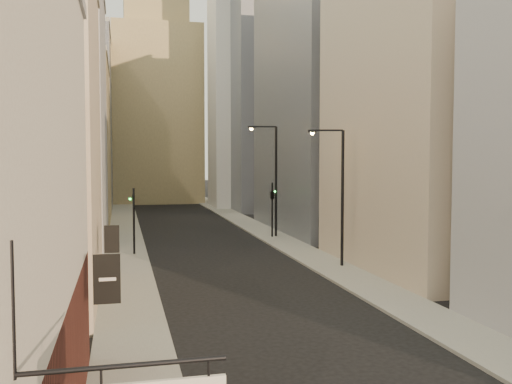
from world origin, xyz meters
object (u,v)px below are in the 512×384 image
at_px(white_tower, 239,79).
at_px(traffic_light_left, 134,209).
at_px(clock_tower, 156,94).
at_px(streetlamp_far, 273,174).
at_px(traffic_light_right, 272,195).
at_px(streetlamp_mid, 339,189).

distance_m(white_tower, traffic_light_left, 44.67).
distance_m(clock_tower, white_tower, 17.83).
bearing_deg(streetlamp_far, clock_tower, 107.45).
distance_m(white_tower, streetlamp_far, 34.71).
height_order(white_tower, traffic_light_right, white_tower).
bearing_deg(streetlamp_far, traffic_light_left, -142.95).
bearing_deg(clock_tower, white_tower, -51.84).
distance_m(white_tower, traffic_light_right, 35.76).
distance_m(streetlamp_mid, streetlamp_far, 14.56).
relative_size(white_tower, streetlamp_far, 4.13).
xyz_separation_m(clock_tower, streetlamp_mid, (8.00, -60.58, -12.46)).
bearing_deg(traffic_light_right, streetlamp_far, -104.94).
bearing_deg(white_tower, streetlamp_far, -96.27).
xyz_separation_m(streetlamp_mid, traffic_light_right, (-0.69, 14.20, -1.26)).
bearing_deg(white_tower, traffic_light_left, -112.31).
distance_m(streetlamp_mid, traffic_light_left, 15.16).
bearing_deg(streetlamp_far, white_tower, 91.95).
relative_size(streetlamp_mid, traffic_light_left, 1.81).
bearing_deg(traffic_light_right, white_tower, -84.68).
distance_m(clock_tower, traffic_light_right, 48.92).
height_order(clock_tower, streetlamp_mid, clock_tower).
distance_m(streetlamp_far, traffic_light_left, 14.37).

